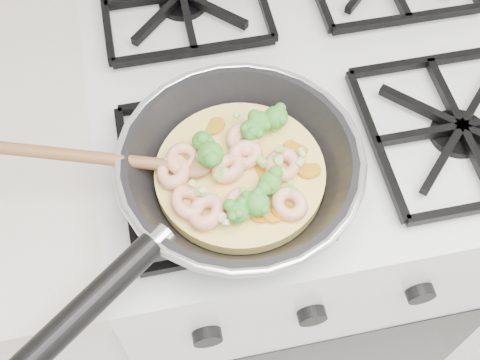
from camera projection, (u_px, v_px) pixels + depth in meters
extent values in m
cube|color=white|center=(288.00, 220.00, 1.22)|extent=(0.60, 0.60, 0.90)
cube|color=black|center=(311.00, 59.00, 0.82)|extent=(0.56, 0.56, 0.02)
torus|color=silver|center=(240.00, 159.00, 0.66)|extent=(0.28, 0.28, 0.01)
cylinder|color=black|center=(83.00, 310.00, 0.58)|extent=(0.16, 0.13, 0.03)
cylinder|color=#FFDF6E|center=(240.00, 174.00, 0.69)|extent=(0.19, 0.19, 0.02)
ellipsoid|color=brown|center=(194.00, 165.00, 0.68)|extent=(0.05, 0.04, 0.01)
cylinder|color=brown|center=(48.00, 153.00, 0.65)|extent=(0.28, 0.07, 0.07)
torus|color=#F3B390|center=(245.00, 142.00, 0.69)|extent=(0.04, 0.04, 0.02)
torus|color=#F3B390|center=(228.00, 168.00, 0.67)|extent=(0.05, 0.06, 0.03)
torus|color=#F3B390|center=(243.00, 141.00, 0.69)|extent=(0.06, 0.06, 0.02)
torus|color=#F3B390|center=(173.00, 172.00, 0.67)|extent=(0.05, 0.05, 0.02)
torus|color=#F3B390|center=(206.00, 212.00, 0.64)|extent=(0.06, 0.06, 0.02)
torus|color=#F3B390|center=(240.00, 205.00, 0.65)|extent=(0.05, 0.05, 0.02)
torus|color=#F3B390|center=(290.00, 204.00, 0.65)|extent=(0.06, 0.06, 0.02)
torus|color=#F3B390|center=(245.00, 154.00, 0.68)|extent=(0.05, 0.05, 0.03)
torus|color=#F3B390|center=(182.00, 158.00, 0.68)|extent=(0.06, 0.06, 0.02)
torus|color=#F3B390|center=(188.00, 202.00, 0.65)|extent=(0.05, 0.05, 0.03)
torus|color=#F3B390|center=(283.00, 165.00, 0.68)|extent=(0.06, 0.06, 0.02)
ellipsoid|color=green|center=(202.00, 141.00, 0.68)|extent=(0.03, 0.03, 0.02)
ellipsoid|color=green|center=(254.00, 202.00, 0.64)|extent=(0.03, 0.03, 0.02)
ellipsoid|color=green|center=(257.00, 204.00, 0.64)|extent=(0.04, 0.04, 0.03)
ellipsoid|color=green|center=(259.00, 123.00, 0.69)|extent=(0.03, 0.03, 0.03)
ellipsoid|color=green|center=(252.00, 130.00, 0.69)|extent=(0.03, 0.03, 0.03)
ellipsoid|color=green|center=(275.00, 118.00, 0.70)|extent=(0.04, 0.04, 0.03)
ellipsoid|color=green|center=(238.00, 213.00, 0.63)|extent=(0.03, 0.03, 0.02)
ellipsoid|color=green|center=(270.00, 183.00, 0.65)|extent=(0.03, 0.03, 0.03)
ellipsoid|color=green|center=(210.00, 155.00, 0.67)|extent=(0.04, 0.04, 0.03)
cylinder|color=orange|center=(273.00, 214.00, 0.65)|extent=(0.03, 0.03, 0.00)
cylinder|color=orange|center=(284.00, 210.00, 0.66)|extent=(0.03, 0.03, 0.01)
cylinder|color=orange|center=(265.00, 170.00, 0.68)|extent=(0.04, 0.04, 0.01)
cylinder|color=orange|center=(309.00, 170.00, 0.68)|extent=(0.03, 0.03, 0.01)
cylinder|color=orange|center=(239.00, 148.00, 0.70)|extent=(0.03, 0.03, 0.01)
cylinder|color=orange|center=(296.00, 148.00, 0.70)|extent=(0.04, 0.04, 0.01)
cylinder|color=orange|center=(239.00, 140.00, 0.70)|extent=(0.04, 0.04, 0.01)
cylinder|color=orange|center=(259.00, 214.00, 0.65)|extent=(0.03, 0.03, 0.01)
cylinder|color=orange|center=(249.00, 136.00, 0.71)|extent=(0.04, 0.04, 0.01)
cylinder|color=orange|center=(177.00, 163.00, 0.69)|extent=(0.02, 0.02, 0.01)
cylinder|color=orange|center=(214.00, 126.00, 0.71)|extent=(0.04, 0.04, 0.01)
cylinder|color=#91D053|center=(280.00, 149.00, 0.67)|extent=(0.01, 0.01, 0.01)
cylinder|color=#B7CB8F|center=(223.00, 218.00, 0.64)|extent=(0.01, 0.01, 0.01)
cylinder|color=#91D053|center=(277.00, 160.00, 0.67)|extent=(0.01, 0.01, 0.01)
cylinder|color=#91D053|center=(218.00, 177.00, 0.66)|extent=(0.01, 0.01, 0.01)
cylinder|color=#91D053|center=(243.00, 191.00, 0.65)|extent=(0.01, 0.01, 0.01)
cylinder|color=#91D053|center=(192.00, 183.00, 0.65)|extent=(0.01, 0.01, 0.01)
cylinder|color=#91D053|center=(201.00, 191.00, 0.64)|extent=(0.01, 0.01, 0.01)
cylinder|color=#91D053|center=(224.00, 171.00, 0.66)|extent=(0.01, 0.01, 0.01)
cylinder|color=#91D053|center=(294.00, 191.00, 0.65)|extent=(0.01, 0.01, 0.01)
cylinder|color=#91D053|center=(302.00, 153.00, 0.67)|extent=(0.01, 0.01, 0.01)
cylinder|color=#B7CB8F|center=(225.00, 223.00, 0.62)|extent=(0.01, 0.01, 0.01)
cylinder|color=#91D053|center=(200.00, 157.00, 0.67)|extent=(0.01, 0.01, 0.01)
cylinder|color=#91D053|center=(237.00, 206.00, 0.64)|extent=(0.01, 0.01, 0.01)
cylinder|color=#91D053|center=(236.00, 115.00, 0.70)|extent=(0.01, 0.01, 0.01)
cylinder|color=#91D053|center=(265.00, 211.00, 0.64)|extent=(0.01, 0.01, 0.01)
cylinder|color=#B7CB8F|center=(300.00, 162.00, 0.67)|extent=(0.01, 0.01, 0.01)
cylinder|color=#B7CB8F|center=(203.00, 192.00, 0.64)|extent=(0.01, 0.01, 0.01)
cylinder|color=#91D053|center=(284.00, 173.00, 0.67)|extent=(0.01, 0.01, 0.01)
cylinder|color=#91D053|center=(290.00, 185.00, 0.65)|extent=(0.01, 0.01, 0.01)
cylinder|color=#91D053|center=(262.00, 162.00, 0.67)|extent=(0.01, 0.01, 0.01)
cylinder|color=#91D053|center=(215.00, 147.00, 0.68)|extent=(0.01, 0.01, 0.01)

